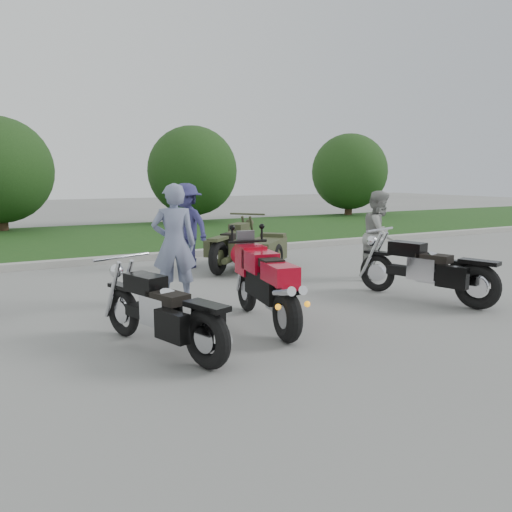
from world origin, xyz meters
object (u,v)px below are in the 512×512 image
cruiser_left (166,315)px  person_denim (186,226)px  person_grey (379,235)px  sportbike_red (266,283)px  cruiser_right (430,272)px  cruiser_sidecar (251,249)px  person_stripe (174,244)px

cruiser_left → person_denim: bearing=48.5°
cruiser_left → person_grey: size_ratio=1.26×
sportbike_red → person_grey: person_grey is taller
cruiser_right → sportbike_red: bearing=161.4°
cruiser_sidecar → person_stripe: size_ratio=1.16×
person_stripe → person_denim: size_ratio=1.02×
cruiser_left → person_grey: 5.40m
cruiser_right → person_grey: person_grey is taller
sportbike_red → cruiser_right: sportbike_red is taller
person_stripe → person_grey: (4.14, -0.07, -0.08)m
cruiser_right → person_denim: person_denim is taller
cruiser_left → cruiser_sidecar: bearing=32.9°
cruiser_left → person_grey: person_grey is taller
sportbike_red → cruiser_left: 1.56m
person_stripe → cruiser_left: bearing=84.8°
cruiser_left → person_grey: (4.98, 2.05, 0.42)m
sportbike_red → person_stripe: (-0.67, 1.76, 0.35)m
person_grey → cruiser_sidecar: bearing=98.8°
cruiser_right → person_stripe: (-3.69, 1.80, 0.48)m
sportbike_red → cruiser_sidecar: bearing=73.3°
person_denim → sportbike_red: bearing=-32.5°
cruiser_right → person_grey: bearing=57.5°
cruiser_left → person_stripe: bearing=49.8°
cruiser_left → person_denim: size_ratio=1.17×
cruiser_sidecar → person_stripe: (-2.39, -1.94, 0.50)m
cruiser_sidecar → sportbike_red: bearing=-67.8°
cruiser_right → person_grey: 1.83m
cruiser_sidecar → person_grey: size_ratio=1.27×
person_stripe → person_denim: person_stripe is taller
cruiser_sidecar → person_denim: size_ratio=1.19×
cruiser_sidecar → person_grey: person_grey is taller
cruiser_left → person_denim: 5.40m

